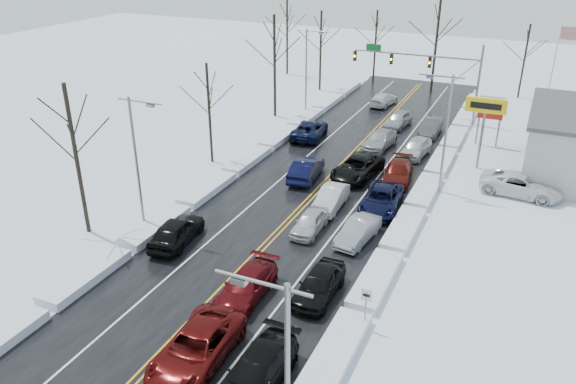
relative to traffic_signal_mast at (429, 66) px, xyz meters
The scene contains 41 objects.
ground 28.73m from the traffic_signal_mast, 97.02° to the right, with size 160.00×160.00×0.00m, color silver.
road_surface 26.78m from the traffic_signal_mast, 97.55° to the right, with size 14.00×84.00×0.01m, color black.
snow_bank_left 28.77m from the traffic_signal_mast, 113.03° to the right, with size 1.71×72.00×0.53m, color silver.
snow_bank_right 26.88m from the traffic_signal_mast, 80.92° to the right, with size 1.71×72.00×0.53m, color silver.
traffic_signal_mast is the anchor object (origin of this frame).
tires_plus_sign 13.92m from the traffic_signal_mast, 59.54° to the right, with size 3.20×0.34×6.00m.
used_vehicles_sign 9.50m from the traffic_signal_mast, 40.34° to the right, with size 2.20×0.22×4.65m.
speed_limit_sign 36.51m from the traffic_signal_mast, 82.48° to the right, with size 0.55×0.09×2.35m.
flagpole 11.90m from the traffic_signal_mast, ahead, with size 1.87×1.20×10.00m.
streetlight_se 46.25m from the traffic_signal_mast, 83.98° to the right, with size 3.20×0.25×9.00m.
streetlight_ne 18.63m from the traffic_signal_mast, 74.91° to the right, with size 3.20×0.25×9.00m.
streetlight_sw 34.08m from the traffic_signal_mast, 110.16° to the right, with size 3.20×0.25×9.00m.
streetlight_nw 12.40m from the traffic_signal_mast, 161.23° to the right, with size 3.20×0.25×9.00m.
tree_left_b 37.16m from the traffic_signal_mast, 113.74° to the right, with size 4.00×4.00×10.00m.
tree_left_c 24.38m from the traffic_signal_mast, 124.90° to the right, with size 3.40×3.40×8.50m.
tree_left_d 15.93m from the traffic_signal_mast, 157.76° to the right, with size 4.20×4.20×10.50m.
tree_left_e 15.51m from the traffic_signal_mast, 157.13° to the left, with size 3.80×3.80×9.50m.
tree_far_a 24.63m from the traffic_signal_mast, 150.75° to the left, with size 4.00×4.00×10.00m.
tree_far_b 16.10m from the traffic_signal_mast, 125.98° to the left, with size 3.60×3.60×9.00m.
tree_far_c 11.32m from the traffic_signal_mast, 97.48° to the left, with size 4.40×4.40×11.00m.
tree_far_d 15.16m from the traffic_signal_mast, 55.64° to the left, with size 3.40×3.40×8.50m.
queued_car_2 41.90m from the traffic_signal_mast, 92.18° to the right, with size 2.73×5.91×1.64m, color #4F0B0A.
queued_car_3 36.61m from the traffic_signal_mast, 92.98° to the right, with size 2.06×5.06×1.47m, color #510A0F.
queued_car_4 28.49m from the traffic_signal_mast, 93.20° to the right, with size 1.62×4.02×1.37m, color silver.
queued_car_5 24.72m from the traffic_signal_mast, 93.64° to the right, with size 1.56×4.48×1.47m, color silver.
queued_car_6 18.82m from the traffic_signal_mast, 94.85° to the right, with size 2.74×5.94×1.65m, color black.
queued_car_7 12.10m from the traffic_signal_mast, 99.48° to the right, with size 2.08×5.11×1.48m, color #95979C.
queued_car_8 7.02m from the traffic_signal_mast, 113.22° to the right, with size 1.82×4.54×1.55m, color #999CA1.
queued_car_12 34.91m from the traffic_signal_mast, 87.22° to the right, with size 1.87×4.66×1.59m, color black.
queued_car_13 28.38m from the traffic_signal_mast, 86.46° to the right, with size 1.51×4.33×1.43m, color gray.
queued_car_14 23.50m from the traffic_signal_mast, 85.45° to the right, with size 2.56×5.54×1.54m, color black.
queued_car_15 18.24m from the traffic_signal_mast, 84.55° to the right, with size 2.05×5.04×1.46m, color #4E100A.
queued_car_16 12.82m from the traffic_signal_mast, 81.48° to the right, with size 1.85×4.60×1.57m, color silver.
queued_car_17 7.69m from the traffic_signal_mast, 70.81° to the right, with size 1.65×4.72×1.55m, color #424547.
oncoming_car_0 21.37m from the traffic_signal_mast, 104.44° to the right, with size 1.76×5.05×1.66m, color black.
oncoming_car_1 14.90m from the traffic_signal_mast, 128.68° to the right, with size 2.66×5.76×1.60m, color black.
oncoming_car_2 8.02m from the traffic_signal_mast, 152.30° to the left, with size 1.95×4.81×1.40m, color silver.
oncoming_car_3 34.38m from the traffic_signal_mast, 104.88° to the right, with size 2.01×5.00×1.70m, color black.
parked_car_0 20.13m from the traffic_signal_mast, 56.30° to the right, with size 2.74×5.94×1.65m, color white.
parked_car_1 18.62m from the traffic_signal_mast, 41.36° to the right, with size 2.34×5.75×1.67m, color #540B0E.
parked_car_2 14.11m from the traffic_signal_mast, 26.59° to the right, with size 1.83×4.55×1.55m, color black.
Camera 1 is at (14.09, -30.22, 18.25)m, focal length 35.00 mm.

